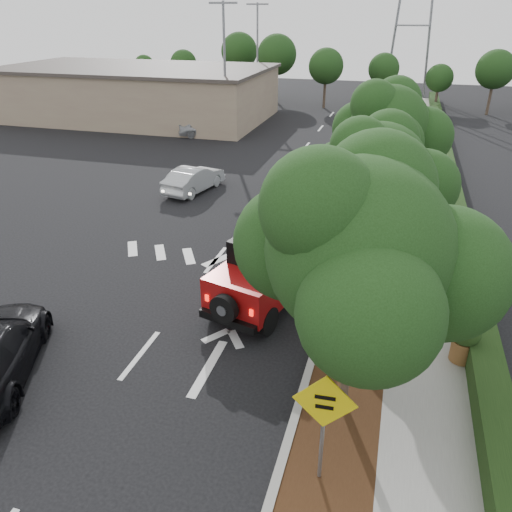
% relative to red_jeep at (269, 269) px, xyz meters
% --- Properties ---
extents(ground, '(120.00, 120.00, 0.00)m').
position_rel_red_jeep_xyz_m(ground, '(-2.67, -3.70, -1.17)').
color(ground, black).
rests_on(ground, ground).
extents(curb, '(0.20, 70.00, 0.15)m').
position_rel_red_jeep_xyz_m(curb, '(1.93, 8.30, -1.09)').
color(curb, '#9E9B93').
rests_on(curb, ground).
extents(planting_strip, '(1.80, 70.00, 0.12)m').
position_rel_red_jeep_xyz_m(planting_strip, '(2.93, 8.30, -1.11)').
color(planting_strip, black).
rests_on(planting_strip, ground).
extents(sidewalk, '(2.00, 70.00, 0.12)m').
position_rel_red_jeep_xyz_m(sidewalk, '(4.83, 8.30, -1.11)').
color(sidewalk, gray).
rests_on(sidewalk, ground).
extents(hedge, '(0.80, 70.00, 0.80)m').
position_rel_red_jeep_xyz_m(hedge, '(6.23, 8.30, -0.77)').
color(hedge, black).
rests_on(hedge, ground).
extents(commercial_building, '(22.00, 12.00, 4.00)m').
position_rel_red_jeep_xyz_m(commercial_building, '(-18.67, 26.30, 0.83)').
color(commercial_building, gray).
rests_on(commercial_building, ground).
extents(transmission_tower, '(7.00, 4.00, 28.00)m').
position_rel_red_jeep_xyz_m(transmission_tower, '(3.33, 44.30, -1.17)').
color(transmission_tower, slate).
rests_on(transmission_tower, ground).
extents(street_tree_near, '(3.80, 3.80, 5.92)m').
position_rel_red_jeep_xyz_m(street_tree_near, '(2.93, -4.20, -1.17)').
color(street_tree_near, '#173311').
rests_on(street_tree_near, ground).
extents(street_tree_mid, '(3.20, 3.20, 5.32)m').
position_rel_red_jeep_xyz_m(street_tree_mid, '(2.93, 2.80, -1.17)').
color(street_tree_mid, '#173311').
rests_on(street_tree_mid, ground).
extents(street_tree_far, '(3.40, 3.40, 5.62)m').
position_rel_red_jeep_xyz_m(street_tree_far, '(2.93, 9.30, -1.17)').
color(street_tree_far, '#173311').
rests_on(street_tree_far, ground).
extents(light_pole_a, '(2.00, 0.22, 9.00)m').
position_rel_red_jeep_xyz_m(light_pole_a, '(-9.17, 22.30, -1.17)').
color(light_pole_a, slate).
rests_on(light_pole_a, ground).
extents(light_pole_b, '(2.00, 0.22, 9.00)m').
position_rel_red_jeep_xyz_m(light_pole_b, '(-10.17, 34.30, -1.17)').
color(light_pole_b, slate).
rests_on(light_pole_b, ground).
extents(red_jeep, '(2.98, 4.69, 2.30)m').
position_rel_red_jeep_xyz_m(red_jeep, '(0.00, 0.00, 0.00)').
color(red_jeep, black).
rests_on(red_jeep, ground).
extents(silver_suv_ahead, '(2.72, 5.06, 1.35)m').
position_rel_red_jeep_xyz_m(silver_suv_ahead, '(-0.38, 4.81, -0.49)').
color(silver_suv_ahead, '#A1A5A9').
rests_on(silver_suv_ahead, ground).
extents(silver_sedan_oncoming, '(2.16, 4.14, 1.30)m').
position_rel_red_jeep_xyz_m(silver_sedan_oncoming, '(-6.47, 9.45, -0.52)').
color(silver_sedan_oncoming, '#AEB2B6').
rests_on(silver_sedan_oncoming, ground).
extents(parked_suv, '(4.24, 2.99, 1.34)m').
position_rel_red_jeep_xyz_m(parked_suv, '(-10.45, 21.25, -0.50)').
color(parked_suv, '#9C9FA3').
rests_on(parked_suv, ground).
extents(speed_hump_sign, '(1.20, 0.12, 2.56)m').
position_rel_red_jeep_xyz_m(speed_hump_sign, '(2.73, -6.39, 0.61)').
color(speed_hump_sign, slate).
rests_on(speed_hump_sign, ground).
extents(terracotta_planter, '(0.76, 0.76, 1.33)m').
position_rel_red_jeep_xyz_m(terracotta_planter, '(5.73, -1.67, -0.27)').
color(terracotta_planter, brown).
rests_on(terracotta_planter, ground).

